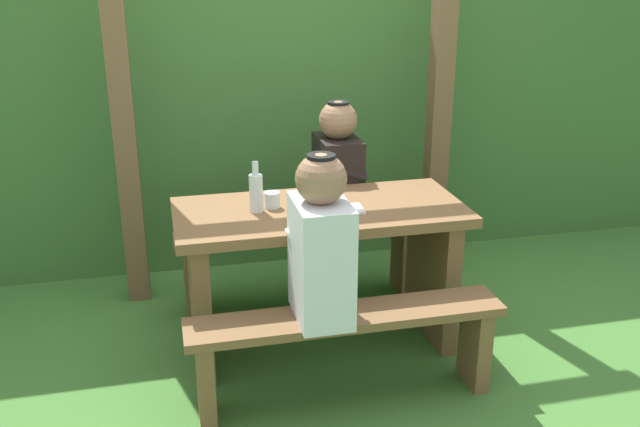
% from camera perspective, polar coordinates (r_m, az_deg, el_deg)
% --- Properties ---
extents(ground_plane, '(12.00, 12.00, 0.00)m').
position_cam_1_polar(ground_plane, '(3.70, 0.00, -10.49)').
color(ground_plane, '#40742F').
extents(hedge_backdrop, '(6.40, 1.06, 1.91)m').
position_cam_1_polar(hedge_backdrop, '(4.86, -4.43, 9.10)').
color(hedge_backdrop, '#3C6A2F').
rests_on(hedge_backdrop, ground_plane).
extents(pergola_post_left, '(0.12, 0.12, 2.15)m').
position_cam_1_polar(pergola_post_left, '(3.95, -15.74, 7.59)').
color(pergola_post_left, brown).
rests_on(pergola_post_left, ground_plane).
extents(pergola_post_right, '(0.12, 0.12, 2.15)m').
position_cam_1_polar(pergola_post_right, '(4.28, 9.70, 8.98)').
color(pergola_post_right, brown).
rests_on(pergola_post_right, ground_plane).
extents(picnic_table, '(1.40, 0.64, 0.75)m').
position_cam_1_polar(picnic_table, '(3.47, 0.00, -3.26)').
color(picnic_table, brown).
rests_on(picnic_table, ground_plane).
extents(bench_near, '(1.40, 0.24, 0.44)m').
position_cam_1_polar(bench_near, '(3.12, 2.14, -10.09)').
color(bench_near, brown).
rests_on(bench_near, ground_plane).
extents(bench_far, '(1.40, 0.24, 0.44)m').
position_cam_1_polar(bench_far, '(4.00, -1.65, -2.98)').
color(bench_far, brown).
rests_on(bench_far, ground_plane).
extents(person_white_shirt, '(0.25, 0.35, 0.72)m').
position_cam_1_polar(person_white_shirt, '(2.90, 0.07, -2.52)').
color(person_white_shirt, silver).
rests_on(person_white_shirt, bench_near).
extents(person_black_coat, '(0.25, 0.35, 0.72)m').
position_cam_1_polar(person_black_coat, '(3.88, 1.46, 3.50)').
color(person_black_coat, black).
rests_on(person_black_coat, bench_far).
extents(drinking_glass, '(0.08, 0.08, 0.08)m').
position_cam_1_polar(drinking_glass, '(3.38, -3.90, 1.11)').
color(drinking_glass, silver).
rests_on(drinking_glass, picnic_table).
extents(bottle_left, '(0.06, 0.06, 0.22)m').
position_cam_1_polar(bottle_left, '(3.30, -0.60, 1.65)').
color(bottle_left, silver).
rests_on(bottle_left, picnic_table).
extents(bottle_right, '(0.06, 0.06, 0.22)m').
position_cam_1_polar(bottle_right, '(3.45, 0.85, 2.50)').
color(bottle_right, silver).
rests_on(bottle_right, picnic_table).
extents(bottle_center, '(0.07, 0.07, 0.25)m').
position_cam_1_polar(bottle_center, '(3.31, -5.22, 1.79)').
color(bottle_center, silver).
rests_on(bottle_center, picnic_table).
extents(cell_phone, '(0.08, 0.14, 0.01)m').
position_cam_1_polar(cell_phone, '(3.36, 2.91, 0.40)').
color(cell_phone, silver).
rests_on(cell_phone, picnic_table).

